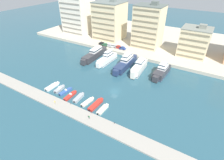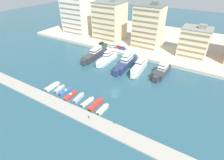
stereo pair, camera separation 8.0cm
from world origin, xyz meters
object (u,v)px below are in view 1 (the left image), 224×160
motorboat_grey_center (79,98)px  car_silver_mid_left (109,45)px  car_silver_center_left (114,46)px  pedestrian_near_edge (55,102)px  yacht_ivory_center_left (139,67)px  car_blue_center_right (123,48)px  motorboat_white_far_left (52,86)px  motorboat_blue_mid_left (65,91)px  car_black_far_left (102,43)px  yacht_navy_mid_left (126,62)px  yacht_white_left (107,59)px  motorboat_red_center_left (70,96)px  car_green_left (105,44)px  motorboat_red_mid_right (96,105)px  motorboat_cream_right (103,109)px  car_red_center (118,47)px  yacht_charcoal_far_left (95,54)px  pedestrian_mid_deck (89,117)px  motorboat_grey_left (59,89)px  yacht_charcoal_center (162,71)px

motorboat_grey_center → car_silver_mid_left: bearing=108.3°
car_silver_center_left → pedestrian_near_edge: bearing=-82.0°
yacht_ivory_center_left → car_blue_center_right: 25.16m
motorboat_white_far_left → motorboat_blue_mid_left: 7.65m
car_black_far_left → car_blue_center_right: (15.39, -0.03, 0.00)m
yacht_navy_mid_left → car_silver_mid_left: size_ratio=5.53×
yacht_ivory_center_left → yacht_white_left: bearing=178.3°
yacht_white_left → motorboat_red_center_left: size_ratio=2.41×
car_green_left → car_silver_mid_left: same height
yacht_ivory_center_left → motorboat_red_mid_right: (-3.43, -32.43, -1.88)m
motorboat_white_far_left → motorboat_grey_center: motorboat_white_far_left is taller
yacht_ivory_center_left → car_green_left: bearing=151.6°
car_black_far_left → pedestrian_near_edge: bearing=-73.5°
motorboat_grey_center → motorboat_cream_right: motorboat_grey_center is taller
motorboat_cream_right → car_silver_center_left: size_ratio=1.58×
motorboat_grey_center → car_red_center: bearing=101.2°
yacht_white_left → yacht_ivory_center_left: bearing=-1.7°
motorboat_red_mid_right → car_red_center: 53.15m
yacht_charcoal_far_left → car_silver_mid_left: (0.57, 14.95, 0.52)m
motorboat_blue_mid_left → car_silver_mid_left: bearing=100.2°
car_red_center → car_black_far_left: bearing=-178.7°
yacht_white_left → motorboat_blue_mid_left: size_ratio=2.58×
motorboat_red_center_left → motorboat_white_far_left: bearing=175.3°
yacht_navy_mid_left → pedestrian_near_edge: bearing=-101.8°
yacht_navy_mid_left → motorboat_white_far_left: yacht_navy_mid_left is taller
motorboat_grey_center → motorboat_cream_right: size_ratio=1.01×
pedestrian_mid_deck → motorboat_white_far_left: bearing=164.1°
car_blue_center_right → motorboat_grey_left: bearing=-94.8°
car_black_far_left → yacht_ivory_center_left: bearing=-27.1°
motorboat_blue_mid_left → motorboat_red_mid_right: bearing=-1.2°
yacht_charcoal_far_left → motorboat_blue_mid_left: bearing=-74.6°
yacht_navy_mid_left → motorboat_red_mid_right: bearing=-82.1°
car_blue_center_right → pedestrian_near_edge: size_ratio=2.35×
car_red_center → car_blue_center_right: size_ratio=1.03×
car_silver_mid_left → pedestrian_mid_deck: bearing=-64.5°
yacht_navy_mid_left → pedestrian_near_edge: size_ratio=13.02×
yacht_navy_mid_left → yacht_ivory_center_left: (8.10, -1.28, 0.03)m
car_black_far_left → pedestrian_near_edge: size_ratio=2.41×
yacht_charcoal_far_left → motorboat_cream_right: (28.69, -35.00, -1.78)m
car_green_left → pedestrian_mid_deck: bearing=-62.1°
yacht_charcoal_far_left → pedestrian_mid_deck: yacht_charcoal_far_left is taller
yacht_charcoal_far_left → pedestrian_mid_deck: 49.78m
yacht_ivory_center_left → yacht_charcoal_center: 11.02m
motorboat_red_mid_right → car_silver_center_left: bearing=113.3°
motorboat_red_center_left → motorboat_cream_right: motorboat_red_center_left is taller
yacht_white_left → motorboat_grey_center: bearing=-77.1°
car_black_far_left → car_silver_mid_left: same height
yacht_charcoal_far_left → car_red_center: bearing=65.9°
motorboat_grey_left → car_black_far_left: bearing=102.8°
yacht_charcoal_center → motorboat_grey_left: (-33.28, -34.47, -1.59)m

